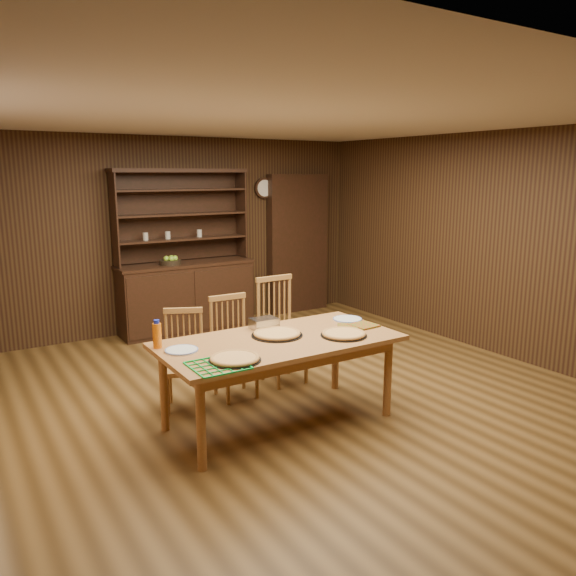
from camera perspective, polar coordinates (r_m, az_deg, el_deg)
floor at (r=5.54m, az=0.82°, el=-10.89°), size 6.00×6.00×0.00m
room_shell at (r=5.14m, az=0.87°, el=5.58°), size 6.00×6.00×6.00m
china_hutch at (r=7.73m, az=-10.34°, el=0.05°), size 1.84×0.52×2.17m
doorway at (r=8.65m, az=0.97°, el=4.51°), size 1.00×0.18×2.10m
wall_clock at (r=8.35m, az=-2.45°, el=10.10°), size 0.30×0.05×0.30m
dining_table at (r=4.75m, az=-0.92°, el=-6.08°), size 2.01×1.01×0.75m
chair_left at (r=5.25m, az=-10.51°, el=-6.79°), size 0.49×0.48×0.91m
chair_center at (r=5.44m, az=-5.69°, el=-5.59°), size 0.41×0.39×0.98m
chair_right at (r=5.78m, az=-0.87°, el=-3.86°), size 0.46×0.44×1.08m
pizza_left at (r=4.21m, az=-5.42°, el=-7.16°), size 0.39×0.39×0.04m
pizza_right at (r=4.84m, az=5.68°, el=-4.67°), size 0.40×0.40×0.04m
pizza_center at (r=4.82m, az=-1.13°, el=-4.67°), size 0.44×0.44×0.04m
cooling_rack at (r=4.12m, az=-7.15°, el=-7.77°), size 0.48×0.48×0.02m
plate_left at (r=4.50m, az=-10.76°, el=-6.21°), size 0.26×0.26×0.02m
plate_right at (r=5.36m, az=6.06°, el=-3.15°), size 0.28×0.28×0.02m
foil_dish at (r=5.04m, az=-2.47°, el=-3.60°), size 0.24×0.17×0.09m
juice_bottle at (r=4.59m, az=-13.15°, el=-4.66°), size 0.07×0.07×0.23m
pot_holder_a at (r=5.16m, az=7.74°, el=-3.78°), size 0.23×0.23×0.02m
pot_holder_b at (r=5.11m, az=6.06°, el=-3.91°), size 0.25×0.25×0.01m
fruit_bowl at (r=7.52m, az=-11.86°, el=2.68°), size 0.28×0.28×0.12m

